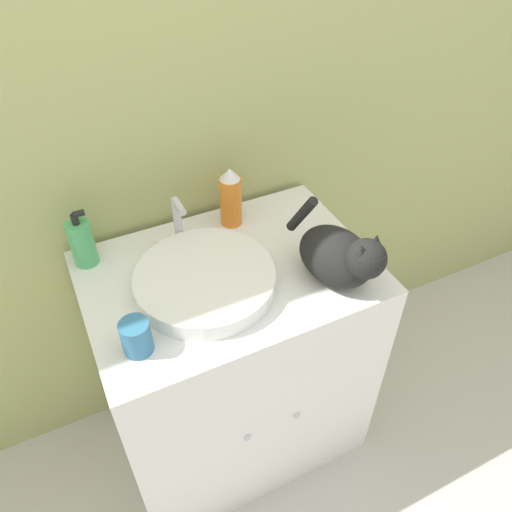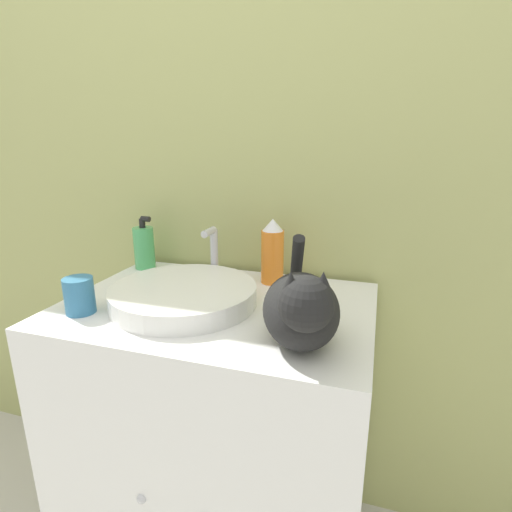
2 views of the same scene
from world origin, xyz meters
The scene contains 9 objects.
ground_plane centered at (0.00, 0.00, 0.00)m, with size 8.00×8.00×0.00m, color beige.
wall_back centered at (0.00, 0.62, 1.25)m, with size 6.00×0.05×2.50m.
vanity_cabinet centered at (0.00, 0.29, 0.43)m, with size 0.82×0.59×0.86m.
sink_basin centered at (-0.08, 0.26, 0.89)m, with size 0.39×0.39×0.05m.
faucet centered at (-0.08, 0.46, 0.93)m, with size 0.15×0.08×0.17m.
cat centered at (0.26, 0.13, 0.95)m, with size 0.22×0.34×0.22m.
soap_bottle centered at (-0.35, 0.50, 0.94)m, with size 0.07×0.07×0.18m.
spray_bottle centered at (0.10, 0.49, 0.96)m, with size 0.07×0.07×0.20m.
cup centered at (-0.31, 0.13, 0.91)m, with size 0.07×0.07×0.09m.
Camera 1 is at (-0.38, -0.67, 1.84)m, focal length 35.00 mm.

